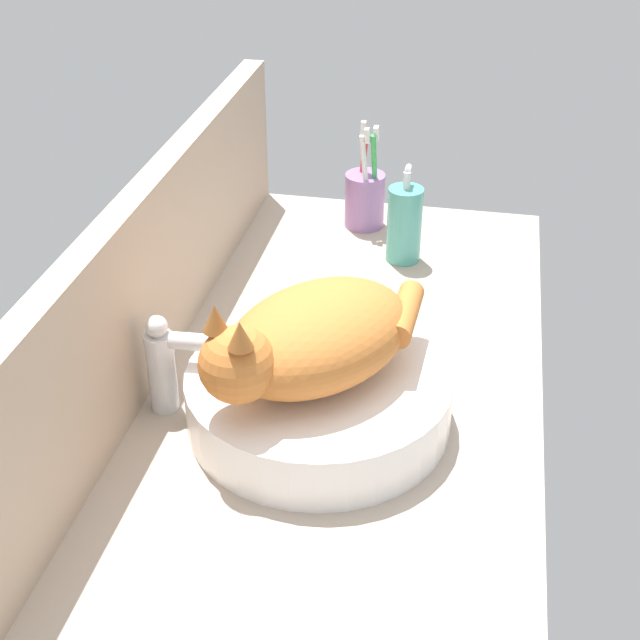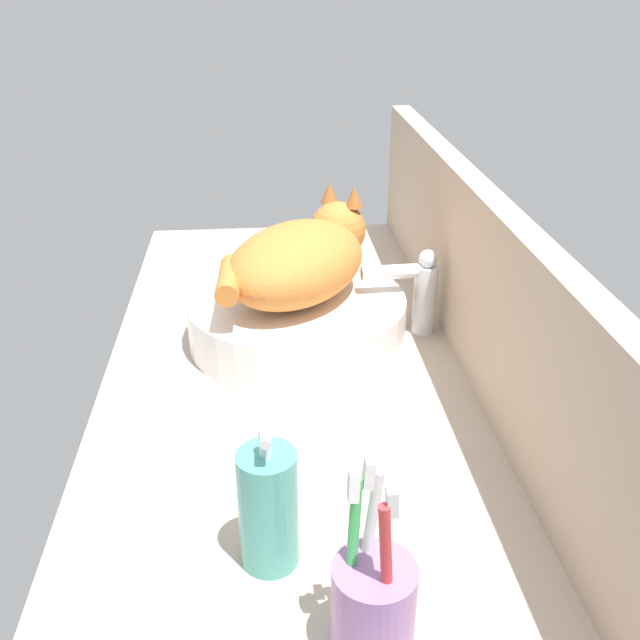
% 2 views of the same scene
% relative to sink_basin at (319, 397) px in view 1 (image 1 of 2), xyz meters
% --- Properties ---
extents(ground_plane, '(1.16, 0.54, 0.04)m').
position_rel_sink_basin_xyz_m(ground_plane, '(0.07, -0.01, -0.06)').
color(ground_plane, '#B2A08E').
extents(backsplash_panel, '(1.16, 0.04, 0.25)m').
position_rel_sink_basin_xyz_m(backsplash_panel, '(0.07, 0.25, 0.09)').
color(backsplash_panel, tan).
rests_on(backsplash_panel, ground_plane).
extents(sink_basin, '(0.33, 0.33, 0.07)m').
position_rel_sink_basin_xyz_m(sink_basin, '(0.00, 0.00, 0.00)').
color(sink_basin, white).
rests_on(sink_basin, ground_plane).
extents(cat, '(0.30, 0.29, 0.14)m').
position_rel_sink_basin_xyz_m(cat, '(-0.01, 0.01, 0.09)').
color(cat, '#CC7533').
rests_on(cat, sink_basin).
extents(faucet, '(0.04, 0.12, 0.14)m').
position_rel_sink_basin_xyz_m(faucet, '(-0.01, 0.19, 0.04)').
color(faucet, silver).
rests_on(faucet, ground_plane).
extents(soap_dispenser, '(0.06, 0.06, 0.16)m').
position_rel_sink_basin_xyz_m(soap_dispenser, '(0.44, -0.05, 0.03)').
color(soap_dispenser, teal).
rests_on(soap_dispenser, ground_plane).
extents(toothbrush_cup, '(0.07, 0.07, 0.19)m').
position_rel_sink_basin_xyz_m(toothbrush_cup, '(0.55, 0.03, 0.02)').
color(toothbrush_cup, '#996BA8').
rests_on(toothbrush_cup, ground_plane).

